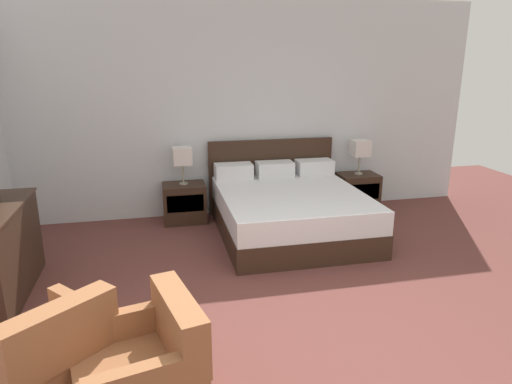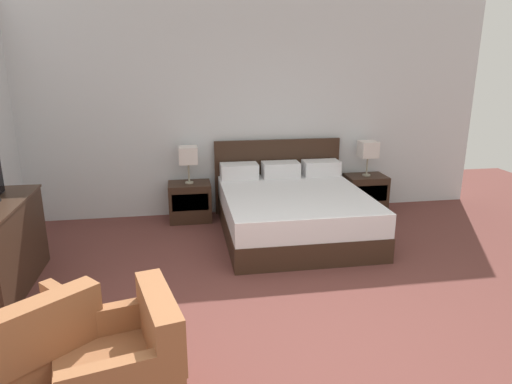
{
  "view_description": "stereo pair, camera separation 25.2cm",
  "coord_description": "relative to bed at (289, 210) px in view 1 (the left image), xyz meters",
  "views": [
    {
      "loc": [
        -1.04,
        -2.47,
        2.08
      ],
      "look_at": [
        -0.04,
        1.99,
        0.75
      ],
      "focal_mm": 32.0,
      "sensor_mm": 36.0,
      "label": 1
    },
    {
      "loc": [
        -0.79,
        -2.52,
        2.08
      ],
      "look_at": [
        -0.04,
        1.99,
        0.75
      ],
      "focal_mm": 32.0,
      "sensor_mm": 36.0,
      "label": 2
    }
  ],
  "objects": [
    {
      "name": "table_lamp_right",
      "position": [
        1.23,
        0.71,
        0.58
      ],
      "size": [
        0.24,
        0.24,
        0.49
      ],
      "color": "gray",
      "rests_on": "nightstand_right"
    },
    {
      "name": "nightstand_left",
      "position": [
        -1.23,
        0.7,
        -0.04
      ],
      "size": [
        0.55,
        0.41,
        0.51
      ],
      "color": "#332116",
      "rests_on": "ground"
    },
    {
      "name": "nightstand_right",
      "position": [
        1.23,
        0.7,
        -0.04
      ],
      "size": [
        0.55,
        0.41,
        0.51
      ],
      "color": "#332116",
      "rests_on": "ground"
    },
    {
      "name": "table_lamp_left",
      "position": [
        -1.23,
        0.71,
        0.58
      ],
      "size": [
        0.24,
        0.24,
        0.49
      ],
      "color": "gray",
      "rests_on": "nightstand_left"
    },
    {
      "name": "bed",
      "position": [
        0.0,
        0.0,
        0.0
      ],
      "size": [
        1.76,
        1.97,
        1.02
      ],
      "color": "#332116",
      "rests_on": "ground"
    },
    {
      "name": "wall_back",
      "position": [
        -0.53,
        1.0,
        1.13
      ],
      "size": [
        6.87,
        0.06,
        2.86
      ],
      "primitive_type": "cube",
      "color": "silver",
      "rests_on": "ground"
    },
    {
      "name": "armchair_companion",
      "position": [
        -1.71,
        -2.76,
        -0.02
      ],
      "size": [
        0.83,
        0.82,
        0.76
      ],
      "color": "#935B38",
      "rests_on": "ground"
    },
    {
      "name": "ground_plane",
      "position": [
        -0.53,
        -2.64,
        -0.3
      ],
      "size": [
        10.84,
        10.84,
        0.0
      ],
      "primitive_type": "plane",
      "color": "brown"
    },
    {
      "name": "armchair_by_window",
      "position": [
        -2.3,
        -2.5,
        -0.02
      ],
      "size": [
        0.97,
        0.97,
        0.76
      ],
      "color": "#935B38",
      "rests_on": "ground"
    }
  ]
}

